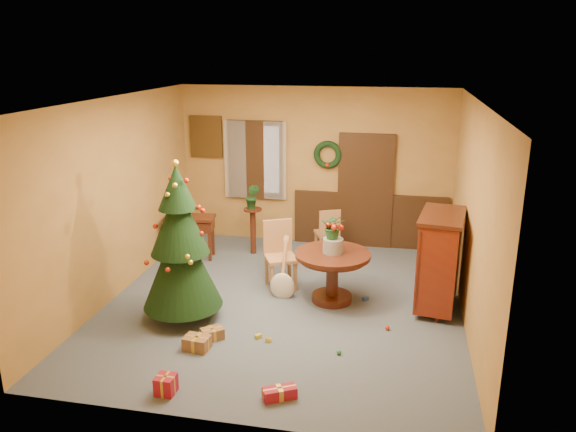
% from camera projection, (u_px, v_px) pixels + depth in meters
% --- Properties ---
extents(room_envelope, '(5.50, 5.50, 5.50)m').
position_uv_depth(room_envelope, '(325.00, 186.00, 10.31)').
color(room_envelope, '#3C4957').
rests_on(room_envelope, ground).
extents(dining_table, '(1.09, 1.09, 0.75)m').
position_uv_depth(dining_table, '(332.00, 267.00, 8.07)').
color(dining_table, black).
rests_on(dining_table, floor).
extents(urn, '(0.29, 0.29, 0.21)m').
position_uv_depth(urn, '(333.00, 246.00, 7.97)').
color(urn, slate).
rests_on(urn, dining_table).
extents(centerpiece_plant, '(0.33, 0.29, 0.37)m').
position_uv_depth(centerpiece_plant, '(334.00, 226.00, 7.89)').
color(centerpiece_plant, '#1E4C23').
rests_on(centerpiece_plant, urn).
extents(chair_near, '(0.60, 0.60, 1.04)m').
position_uv_depth(chair_near, '(279.00, 252.00, 8.59)').
color(chair_near, '#A66942').
rests_on(chair_near, floor).
extents(chair_far, '(0.50, 0.50, 0.87)m').
position_uv_depth(chair_far, '(328.00, 231.00, 9.84)').
color(chair_far, '#A66942').
rests_on(chair_far, floor).
extents(guitar, '(0.45, 0.61, 0.85)m').
position_uv_depth(guitar, '(282.00, 270.00, 8.20)').
color(guitar, beige).
rests_on(guitar, floor).
extents(plant_stand, '(0.32, 0.32, 0.83)m').
position_uv_depth(plant_stand, '(253.00, 226.00, 9.96)').
color(plant_stand, black).
rests_on(plant_stand, floor).
extents(stand_plant, '(0.26, 0.22, 0.45)m').
position_uv_depth(stand_plant, '(252.00, 196.00, 9.80)').
color(stand_plant, '#19471E').
rests_on(stand_plant, plant_stand).
extents(christmas_tree, '(1.07, 1.07, 2.21)m').
position_uv_depth(christmas_tree, '(180.00, 246.00, 7.41)').
color(christmas_tree, '#382111').
rests_on(christmas_tree, floor).
extents(writing_desk, '(0.90, 0.54, 0.75)m').
position_uv_depth(writing_desk, '(190.00, 227.00, 9.74)').
color(writing_desk, black).
rests_on(writing_desk, floor).
extents(sideboard, '(0.73, 1.16, 1.39)m').
position_uv_depth(sideboard, '(439.00, 259.00, 7.79)').
color(sideboard, '#520F09').
rests_on(sideboard, floor).
extents(gift_a, '(0.33, 0.26, 0.17)m').
position_uv_depth(gift_a, '(197.00, 343.00, 6.89)').
color(gift_a, brown).
rests_on(gift_a, floor).
extents(gift_b, '(0.21, 0.21, 0.21)m').
position_uv_depth(gift_b, '(166.00, 385.00, 6.01)').
color(gift_b, maroon).
rests_on(gift_b, floor).
extents(gift_c, '(0.33, 0.32, 0.15)m').
position_uv_depth(gift_c, '(212.00, 334.00, 7.12)').
color(gift_c, brown).
rests_on(gift_c, floor).
extents(gift_d, '(0.38, 0.30, 0.13)m').
position_uv_depth(gift_d, '(280.00, 393.00, 5.93)').
color(gift_d, maroon).
rests_on(gift_d, floor).
extents(toy_a, '(0.09, 0.09, 0.05)m').
position_uv_depth(toy_a, '(365.00, 299.00, 8.23)').
color(toy_a, '#2752A9').
rests_on(toy_a, floor).
extents(toy_b, '(0.06, 0.06, 0.06)m').
position_uv_depth(toy_b, '(339.00, 352.00, 6.78)').
color(toy_b, '#25883F').
rests_on(toy_b, floor).
extents(toy_c, '(0.09, 0.09, 0.05)m').
position_uv_depth(toy_c, '(258.00, 336.00, 7.16)').
color(toy_c, gold).
rests_on(toy_c, floor).
extents(toy_d, '(0.06, 0.06, 0.06)m').
position_uv_depth(toy_d, '(387.00, 328.00, 7.36)').
color(toy_d, red).
rests_on(toy_d, floor).
extents(toy_e, '(0.08, 0.05, 0.05)m').
position_uv_depth(toy_e, '(268.00, 340.00, 7.07)').
color(toy_e, yellow).
rests_on(toy_e, floor).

